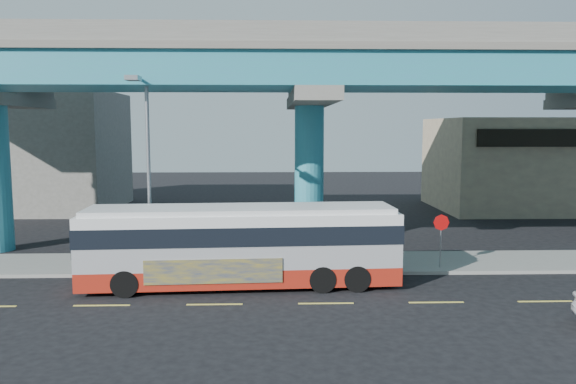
{
  "coord_description": "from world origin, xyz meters",
  "views": [
    {
      "loc": [
        -1.94,
        -19.83,
        6.29
      ],
      "look_at": [
        -1.24,
        4.0,
        3.55
      ],
      "focal_mm": 35.0,
      "sensor_mm": 36.0,
      "label": 1
    }
  ],
  "objects": [
    {
      "name": "ground",
      "position": [
        0.0,
        0.0,
        0.0
      ],
      "size": [
        120.0,
        120.0,
        0.0
      ],
      "primitive_type": "plane",
      "color": "black",
      "rests_on": "ground"
    },
    {
      "name": "stop_sign",
      "position": [
        5.48,
        4.18,
        1.84
      ],
      "size": [
        0.71,
        0.1,
        2.37
      ],
      "rotation": [
        0.0,
        0.0,
        -0.33
      ],
      "color": "gray",
      "rests_on": "sidewalk"
    },
    {
      "name": "lane_markings",
      "position": [
        -0.0,
        -0.3,
        0.01
      ],
      "size": [
        58.0,
        0.12,
        0.01
      ],
      "color": "#D8C64C",
      "rests_on": "ground"
    },
    {
      "name": "street_lamp",
      "position": [
        -7.14,
        3.42,
        5.49
      ],
      "size": [
        0.5,
        2.67,
        8.27
      ],
      "color": "gray",
      "rests_on": "sidewalk"
    },
    {
      "name": "building_concrete",
      "position": [
        -20.0,
        24.0,
        4.5
      ],
      "size": [
        12.0,
        10.0,
        9.0
      ],
      "primitive_type": "cube",
      "color": "gray",
      "rests_on": "ground"
    },
    {
      "name": "viaduct",
      "position": [
        -0.0,
        9.11,
        9.14
      ],
      "size": [
        52.0,
        12.4,
        11.7
      ],
      "color": "teal",
      "rests_on": "ground"
    },
    {
      "name": "sidewalk",
      "position": [
        0.0,
        5.5,
        0.07
      ],
      "size": [
        70.0,
        4.0,
        0.15
      ],
      "primitive_type": "cube",
      "color": "gray",
      "rests_on": "ground"
    },
    {
      "name": "transit_bus",
      "position": [
        -3.15,
        2.08,
        1.75
      ],
      "size": [
        12.58,
        3.32,
        3.2
      ],
      "rotation": [
        0.0,
        0.0,
        0.05
      ],
      "color": "#A42113",
      "rests_on": "ground"
    },
    {
      "name": "building_beige",
      "position": [
        18.0,
        22.98,
        3.51
      ],
      "size": [
        14.0,
        10.23,
        7.0
      ],
      "color": "tan",
      "rests_on": "ground"
    }
  ]
}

